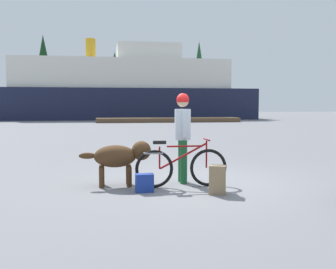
% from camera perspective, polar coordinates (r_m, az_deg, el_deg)
% --- Properties ---
extents(ground_plane, '(160.00, 160.00, 0.00)m').
position_cam_1_polar(ground_plane, '(7.77, 3.91, -7.21)').
color(ground_plane, slate).
extents(bicycle, '(1.76, 0.44, 0.91)m').
position_cam_1_polar(bicycle, '(7.35, 1.91, -4.78)').
color(bicycle, black).
rests_on(bicycle, ground_plane).
extents(person_cyclist, '(0.32, 0.53, 1.79)m').
position_cam_1_polar(person_cyclist, '(7.71, 2.18, 0.89)').
color(person_cyclist, '#19592D').
rests_on(person_cyclist, ground_plane).
extents(dog, '(1.38, 0.50, 0.87)m').
position_cam_1_polar(dog, '(7.49, -7.04, -3.20)').
color(dog, '#472D19').
rests_on(dog, ground_plane).
extents(backpack, '(0.33, 0.28, 0.51)m').
position_cam_1_polar(backpack, '(6.85, 7.29, -6.64)').
color(backpack, '#8C7251').
rests_on(backpack, ground_plane).
extents(handbag_pannier, '(0.33, 0.19, 0.33)m').
position_cam_1_polar(handbag_pannier, '(6.98, -3.48, -7.14)').
color(handbag_pannier, navy).
rests_on(handbag_pannier, ground_plane).
extents(dock_pier, '(13.13, 2.80, 0.40)m').
position_cam_1_polar(dock_pier, '(36.02, -0.04, 2.17)').
color(dock_pier, brown).
rests_on(dock_pier, ground_plane).
extents(ferry_boat, '(29.15, 8.77, 8.96)m').
position_cam_1_polar(ferry_boat, '(44.62, -6.56, 6.38)').
color(ferry_boat, '#191E38').
rests_on(ferry_boat, ground_plane).
extents(pine_tree_far_left, '(3.83, 3.83, 12.60)m').
position_cam_1_polar(pine_tree_far_left, '(64.89, -17.86, 9.45)').
color(pine_tree_far_left, '#4C331E').
rests_on(pine_tree_far_left, ground_plane).
extents(pine_tree_center, '(3.58, 3.58, 10.57)m').
position_cam_1_polar(pine_tree_center, '(64.13, -5.94, 8.54)').
color(pine_tree_center, '#4C331E').
rests_on(pine_tree_center, ground_plane).
extents(pine_tree_far_right, '(3.02, 3.02, 12.39)m').
position_cam_1_polar(pine_tree_far_right, '(66.75, 4.59, 9.42)').
color(pine_tree_far_right, '#4C331E').
rests_on(pine_tree_far_right, ground_plane).
extents(pine_tree_mid_back, '(4.24, 4.24, 10.83)m').
position_cam_1_polar(pine_tree_mid_back, '(69.28, -7.84, 8.37)').
color(pine_tree_mid_back, '#4C331E').
rests_on(pine_tree_mid_back, ground_plane).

